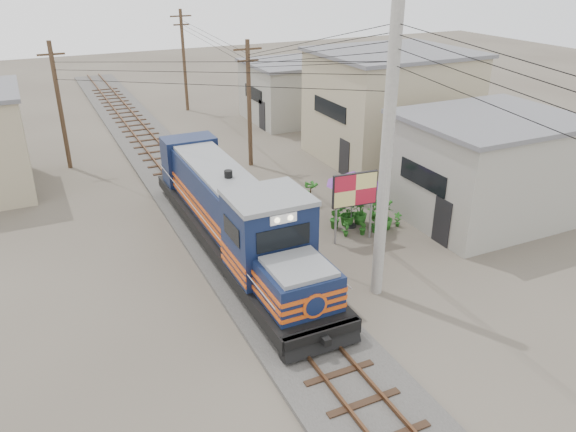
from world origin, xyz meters
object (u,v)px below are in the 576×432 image
market_umbrella (353,178)px  billboard (355,192)px  locomotive (235,216)px  vendor (360,189)px

market_umbrella → billboard: bearing=-118.4°
billboard → market_umbrella: bearing=66.7°
locomotive → market_umbrella: locomotive is taller
vendor → billboard: bearing=55.5°
vendor → market_umbrella: bearing=51.4°
market_umbrella → vendor: bearing=49.8°
locomotive → vendor: bearing=15.7°
locomotive → market_umbrella: 5.51m
market_umbrella → vendor: 2.98m
billboard → market_umbrella: 1.36m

